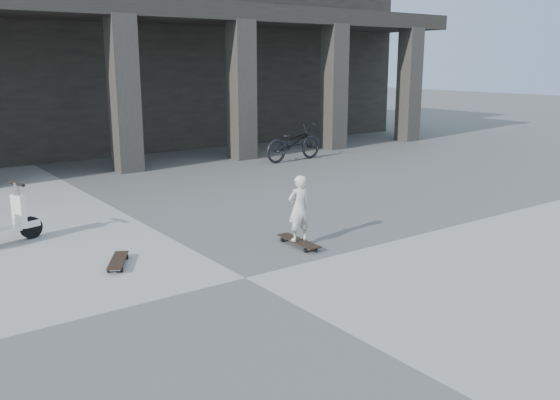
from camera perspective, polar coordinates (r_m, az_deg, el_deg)
ground at (r=8.03m, az=-3.37°, el=-7.50°), size 90.00×90.00×0.00m
colonnade at (r=20.51m, az=-25.27°, el=12.53°), size 28.00×8.82×6.00m
longboard at (r=9.34m, az=1.81°, el=-4.01°), size 0.27×0.94×0.09m
skateboard_spare at (r=8.76m, az=-15.33°, el=-5.67°), size 0.56×0.79×0.09m
child at (r=9.19m, az=1.83°, el=-0.79°), size 0.39×0.27×1.04m
bicycle at (r=17.30m, az=1.32°, el=5.56°), size 2.09×0.89×1.07m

